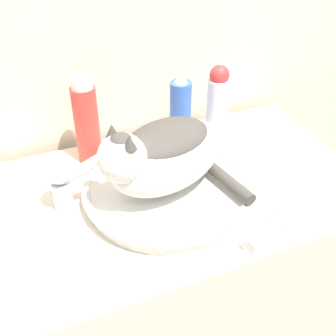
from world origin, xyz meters
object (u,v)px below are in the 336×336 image
(spray_bottle_trigger, at_px, (180,111))
(cream_tube, at_px, (266,230))
(lotion_bottle_white, at_px, (218,100))
(shampoo_bottle_tall, at_px, (87,122))
(cat, at_px, (162,154))
(faucet, at_px, (63,178))

(spray_bottle_trigger, height_order, cream_tube, spray_bottle_trigger)
(lotion_bottle_white, distance_m, cream_tube, 0.45)
(lotion_bottle_white, height_order, shampoo_bottle_tall, shampoo_bottle_tall)
(cat, distance_m, shampoo_bottle_tall, 0.26)
(spray_bottle_trigger, bearing_deg, cream_tube, -89.51)
(spray_bottle_trigger, bearing_deg, shampoo_bottle_tall, 180.00)
(cat, xyz_separation_m, faucet, (-0.21, 0.06, -0.05))
(faucet, bearing_deg, cat, -2.03)
(spray_bottle_trigger, bearing_deg, lotion_bottle_white, 0.00)
(cat, distance_m, lotion_bottle_white, 0.35)
(spray_bottle_trigger, xyz_separation_m, cream_tube, (0.00, -0.43, -0.08))
(cat, relative_size, shampoo_bottle_tall, 1.40)
(spray_bottle_trigger, height_order, shampoo_bottle_tall, shampoo_bottle_tall)
(cat, bearing_deg, shampoo_bottle_tall, -83.14)
(faucet, distance_m, cream_tube, 0.45)
(cat, relative_size, lotion_bottle_white, 1.62)
(lotion_bottle_white, height_order, spray_bottle_trigger, lotion_bottle_white)
(faucet, xyz_separation_m, cream_tube, (0.36, -0.26, -0.07))
(faucet, distance_m, spray_bottle_trigger, 0.40)
(cat, xyz_separation_m, spray_bottle_trigger, (0.15, 0.23, -0.04))
(faucet, distance_m, lotion_bottle_white, 0.50)
(cat, height_order, spray_bottle_trigger, cat)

